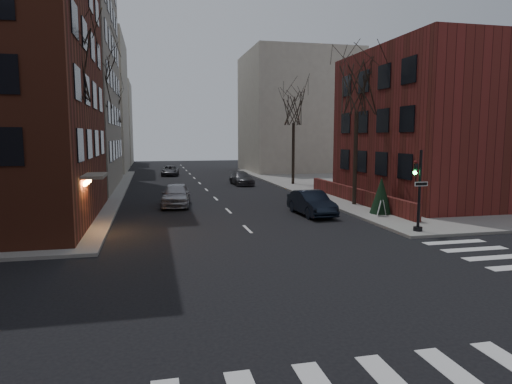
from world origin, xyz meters
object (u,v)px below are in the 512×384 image
streetlamp_near (100,145)px  parked_sedan (311,203)px  traffic_signal (418,196)px  tree_right_a (357,88)px  tree_left_b (94,81)px  car_lane_far (170,171)px  evergreen_shrub (381,195)px  streetlamp_far (119,141)px  car_lane_silver (176,195)px  tree_left_a (66,62)px  car_lane_gray (242,178)px  sandwich_board (382,208)px  tree_right_b (294,107)px  tree_left_c (111,105)px

streetlamp_near → parked_sedan: size_ratio=1.39×
traffic_signal → tree_right_a: 10.92m
tree_left_b → car_lane_far: bearing=72.6°
car_lane_far → evergreen_shrub: 33.71m
streetlamp_far → car_lane_silver: bearing=-76.8°
streetlamp_near → parked_sedan: streetlamp_near is taller
tree_left_a → car_lane_gray: bearing=56.8°
tree_right_a → evergreen_shrub: size_ratio=4.39×
parked_sedan → sandwich_board: 4.16m
parked_sedan → car_lane_silver: bearing=141.8°
parked_sedan → car_lane_far: size_ratio=1.03×
tree_left_b → car_lane_far: (6.22, 19.91, -8.30)m
tree_left_b → sandwich_board: 22.89m
traffic_signal → sandwich_board: size_ratio=4.42×
tree_right_a → streetlamp_far: size_ratio=1.55×
tree_right_b → streetlamp_near: bearing=-149.5°
tree_left_a → car_lane_far: bearing=79.0°
traffic_signal → tree_left_a: bearing=163.4°
car_lane_silver → car_lane_gray: size_ratio=1.06×
traffic_signal → sandwich_board: bearing=84.1°
car_lane_far → sandwich_board: bearing=-66.0°
tree_left_b → tree_left_c: bearing=90.0°
traffic_signal → car_lane_far: 38.40m
sandwich_board → tree_left_a: bearing=-157.5°
tree_right_a → tree_right_b: bearing=90.0°
tree_right_b → parked_sedan: 18.54m
streetlamp_near → sandwich_board: size_ratio=6.94×
tree_left_c → streetlamp_far: 4.33m
sandwich_board → car_lane_far: bearing=133.2°
tree_left_a → tree_left_c: tree_left_a is taller
streetlamp_far → car_lane_far: (5.62, 3.91, -3.63)m
tree_right_a → tree_right_b: tree_right_a is taller
tree_left_b → tree_right_a: size_ratio=1.11×
car_lane_silver → evergreen_shrub: bearing=-22.6°
traffic_signal → evergreen_shrub: 5.27m
tree_left_a → streetlamp_far: tree_left_a is taller
tree_left_c → parked_sedan: 29.10m
tree_left_b → tree_left_c: 14.03m
traffic_signal → sandwich_board: traffic_signal is taller
tree_right_a → parked_sedan: tree_right_a is taller
tree_left_c → car_lane_gray: size_ratio=2.20×
streetlamp_far → car_lane_silver: size_ratio=1.34×
parked_sedan → evergreen_shrub: size_ratio=2.05×
streetlamp_far → sandwich_board: (16.59, -28.61, -3.63)m
traffic_signal → tree_left_a: size_ratio=0.39×
traffic_signal → tree_right_a: size_ratio=0.41×
tree_left_a → sandwich_board: 18.92m
parked_sedan → tree_left_a: bearing=-178.0°
streetlamp_near → parked_sedan: bearing=-27.6°
tree_left_a → sandwich_board: tree_left_a is taller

